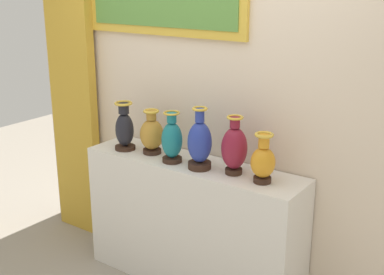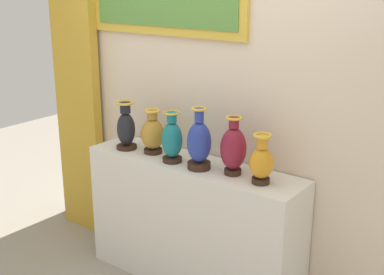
# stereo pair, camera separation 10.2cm
# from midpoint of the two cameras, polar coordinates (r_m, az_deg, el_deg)

# --- Properties ---
(display_shelf) EXTENTS (1.62, 0.40, 0.94)m
(display_shelf) POSITION_cam_midpoint_polar(r_m,az_deg,el_deg) (3.67, 0.81, -9.69)
(display_shelf) COLOR silver
(display_shelf) RESTS_ON ground_plane
(back_wall) EXTENTS (3.38, 0.14, 2.77)m
(back_wall) POSITION_cam_midpoint_polar(r_m,az_deg,el_deg) (3.56, 3.11, 5.75)
(back_wall) COLOR beige
(back_wall) RESTS_ON ground_plane
(curtain_gold) EXTENTS (0.47, 0.08, 2.21)m
(curtain_gold) POSITION_cam_midpoint_polar(r_m,az_deg,el_deg) (4.39, -11.95, 3.42)
(curtain_gold) COLOR gold
(curtain_gold) RESTS_ON ground_plane
(vase_onyx) EXTENTS (0.15, 0.15, 0.36)m
(vase_onyx) POSITION_cam_midpoint_polar(r_m,az_deg,el_deg) (3.74, -6.62, 1.07)
(vase_onyx) COLOR #382319
(vase_onyx) RESTS_ON display_shelf
(vase_ochre) EXTENTS (0.17, 0.17, 0.32)m
(vase_ochre) POSITION_cam_midpoint_polar(r_m,az_deg,el_deg) (3.64, -3.62, 0.43)
(vase_ochre) COLOR #382319
(vase_ochre) RESTS_ON display_shelf
(vase_teal) EXTENTS (0.14, 0.14, 0.35)m
(vase_teal) POSITION_cam_midpoint_polar(r_m,az_deg,el_deg) (3.45, -1.40, -0.29)
(vase_teal) COLOR #382319
(vase_teal) RESTS_ON display_shelf
(vase_cobalt) EXTENTS (0.16, 0.16, 0.42)m
(vase_cobalt) POSITION_cam_midpoint_polar(r_m,az_deg,el_deg) (3.32, 1.68, -0.68)
(vase_cobalt) COLOR #382319
(vase_cobalt) RESTS_ON display_shelf
(vase_burgundy) EXTENTS (0.17, 0.17, 0.38)m
(vase_burgundy) POSITION_cam_midpoint_polar(r_m,az_deg,el_deg) (3.24, 5.54, -1.22)
(vase_burgundy) COLOR #382319
(vase_burgundy) RESTS_ON display_shelf
(vase_amber) EXTENTS (0.15, 0.15, 0.32)m
(vase_amber) POSITION_cam_midpoint_polar(r_m,az_deg,el_deg) (3.13, 8.70, -2.69)
(vase_amber) COLOR #382319
(vase_amber) RESTS_ON display_shelf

